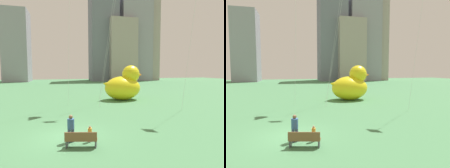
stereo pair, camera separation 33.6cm
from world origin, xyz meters
TOP-DOWN VIEW (x-y plane):
  - ground_plane at (0.00, 0.00)m, footprint 140.00×140.00m
  - park_bench at (0.66, -1.90)m, footprint 1.79×0.84m
  - person_adult at (0.15, -0.95)m, footprint 0.39×0.39m
  - person_child at (1.23, -1.19)m, footprint 0.23×0.23m
  - giant_inflatable_duck at (7.83, 12.69)m, footprint 5.79×3.71m
  - city_skyline at (17.40, 56.75)m, footprint 55.32×15.75m

SIDE VIEW (x-z plane):
  - ground_plane at x=0.00m, z-range 0.00..0.00m
  - park_bench at x=0.66m, z-range 0.03..0.93m
  - person_child at x=1.23m, z-range 0.05..1.00m
  - person_adult at x=0.15m, z-range 0.08..1.69m
  - giant_inflatable_duck at x=7.83m, z-range -0.36..4.44m
  - city_skyline at x=17.40m, z-range -2.76..32.75m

